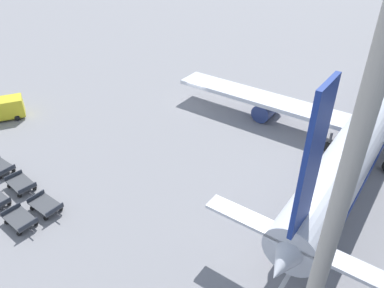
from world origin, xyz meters
TOP-DOWN VIEW (x-y plane):
  - ground_plane at (0.00, 0.00)m, footprint 500.00×500.00m
  - airplane at (18.33, 3.45)m, footprint 41.72×44.55m
  - baggage_dolly_row_near_col_c at (2.59, -23.89)m, footprint 3.26×1.68m
  - baggage_dolly_row_mid_a_col_a at (-4.78, -21.73)m, footprint 3.29×1.77m
  - baggage_dolly_row_mid_a_col_b at (-1.22, -21.74)m, footprint 3.28×1.74m
  - baggage_dolly_row_mid_a_col_c at (2.65, -21.85)m, footprint 3.28×1.74m
  - apron_light_mast at (22.79, -20.56)m, footprint 2.00×0.76m
  - stand_guidance_stripe at (19.10, -6.07)m, footprint 2.54×27.30m

SIDE VIEW (x-z plane):
  - ground_plane at x=0.00m, z-range 0.00..0.00m
  - stand_guidance_stripe at x=19.10m, z-range 0.00..0.01m
  - baggage_dolly_row_near_col_c at x=2.59m, z-range 0.01..0.93m
  - baggage_dolly_row_mid_a_col_a at x=-4.78m, z-range 0.01..0.93m
  - baggage_dolly_row_mid_a_col_b at x=-1.22m, z-range 0.01..0.93m
  - baggage_dolly_row_mid_a_col_c at x=2.65m, z-range 0.01..0.93m
  - airplane at x=18.33m, z-range -3.89..9.66m
  - apron_light_mast at x=22.79m, z-range 1.14..26.62m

